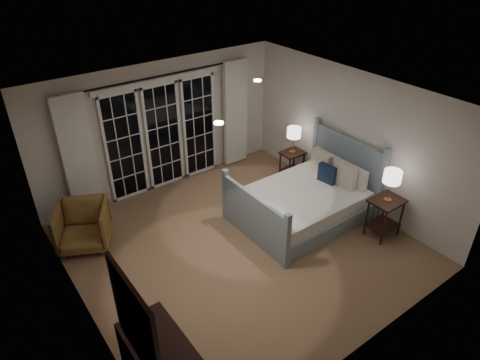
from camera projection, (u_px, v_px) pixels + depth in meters
floor at (239, 245)px, 7.09m from camera, size 5.00×5.00×0.00m
ceiling at (239, 102)px, 5.79m from camera, size 5.00×5.00×0.00m
wall_left at (73, 244)px, 5.17m from camera, size 0.02×5.00×2.50m
wall_right at (351, 138)px, 7.71m from camera, size 0.02×5.00×2.50m
wall_back at (162, 126)px, 8.16m from camera, size 5.00×0.02×2.50m
wall_front at (373, 275)px, 4.72m from camera, size 5.00×0.02×2.50m
french_doors at (163, 135)px, 8.22m from camera, size 2.50×0.04×2.20m
curtain_rod at (159, 76)px, 7.58m from camera, size 3.50×0.03×0.03m
curtain_left at (79, 157)px, 7.30m from camera, size 0.55×0.10×2.25m
curtain_right at (235, 113)px, 8.97m from camera, size 0.55×0.10×2.25m
downlight_a at (258, 80)px, 6.62m from camera, size 0.12×0.12×0.01m
downlight_b at (219, 123)px, 5.22m from camera, size 0.12×0.12×0.01m
bed at (304, 201)px, 7.61m from camera, size 2.23×1.60×1.30m
nightstand_left at (385, 212)px, 7.10m from camera, size 0.54×0.43×0.70m
nightstand_right at (292, 161)px, 8.78m from camera, size 0.46×0.36×0.59m
lamp_left at (392, 177)px, 6.75m from camera, size 0.28×0.28×0.55m
lamp_right at (294, 133)px, 8.45m from camera, size 0.28×0.28×0.54m
armchair at (83, 226)px, 6.92m from camera, size 1.08×1.09×0.74m
mirror at (135, 322)px, 3.79m from camera, size 0.05×0.85×1.00m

